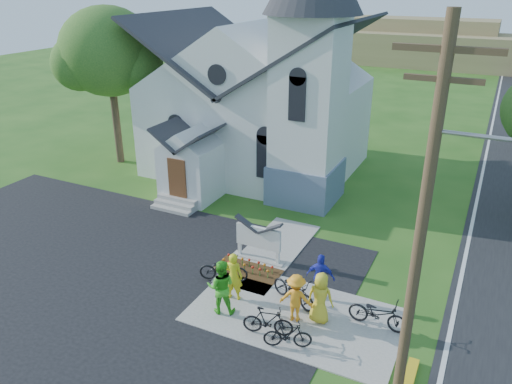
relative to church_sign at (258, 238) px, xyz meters
The scene contains 19 objects.
ground 3.57m from the church_sign, 69.44° to the right, with size 120.00×120.00×0.00m, color #265618.
parking_lot 7.86m from the church_sign, 138.12° to the right, with size 20.00×16.00×0.02m, color black.
sidewalk 3.95m from the church_sign, 45.00° to the right, with size 7.00×4.00×0.05m, color gray.
church 11.06m from the church_sign, 114.73° to the left, with size 12.35×12.00×13.00m.
church_sign is the anchor object (origin of this frame).
flower_bed 1.34m from the church_sign, 90.00° to the right, with size 2.60×1.10×0.07m, color #3C2510.
utility_pole 9.18m from the church_sign, 35.60° to the right, with size 3.45×0.28×10.00m.
tree_lot_corner 15.53m from the church_sign, 152.02° to the left, with size 5.60×5.60×9.15m.
distant_hills 53.34m from the church_sign, 85.10° to the left, with size 61.00×10.00×5.60m.
cyclist_0 2.78m from the church_sign, 82.21° to the right, with size 0.66×0.43×1.80m, color yellow.
bike_0 2.07m from the church_sign, 104.41° to the right, with size 0.64×1.83×0.96m, color black.
cyclist_1 3.63m from the church_sign, 84.22° to the right, with size 0.95×0.74×1.95m, color green.
bike_1 4.62m from the church_sign, 60.31° to the right, with size 0.46×1.63×0.98m, color black.
cyclist_2 3.41m from the church_sign, 24.54° to the right, with size 1.02×0.42×1.74m, color #252CBA.
bike_2 3.19m from the church_sign, 41.13° to the right, with size 0.68×1.94×1.02m, color black.
cyclist_3 4.04m from the church_sign, 46.46° to the right, with size 1.10×0.63×1.70m, color orange.
bike_3 5.29m from the church_sign, 54.32° to the right, with size 0.42×1.50×0.90m, color black.
cyclist_4 4.39m from the church_sign, 36.78° to the right, with size 0.88×0.57×1.80m, color gold.
bike_4 5.72m from the church_sign, 21.43° to the right, with size 0.68×1.94×1.02m, color black.
Camera 1 is at (6.39, -12.46, 10.54)m, focal length 35.00 mm.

